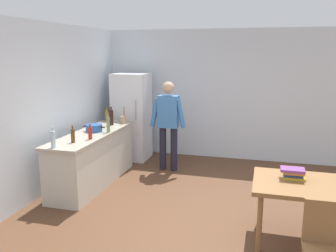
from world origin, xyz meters
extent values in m
plane|color=brown|center=(0.00, 0.00, 0.00)|extent=(14.00, 14.00, 0.00)
cube|color=silver|center=(0.00, 3.00, 1.35)|extent=(6.40, 0.12, 2.70)
cube|color=silver|center=(-2.60, 0.20, 1.35)|extent=(0.12, 5.60, 2.70)
cube|color=beige|center=(-2.00, 0.80, 0.43)|extent=(0.60, 2.12, 0.86)
cube|color=#B2A893|center=(-2.00, 0.80, 0.88)|extent=(0.64, 2.20, 0.04)
cube|color=white|center=(-1.90, 2.40, 0.90)|extent=(0.70, 0.64, 1.80)
cylinder|color=#B2B2B7|center=(-1.68, 2.06, 1.10)|extent=(0.02, 0.02, 0.40)
cylinder|color=#1E1E2D|center=(-1.06, 1.85, 0.42)|extent=(0.13, 0.13, 0.84)
cylinder|color=#1E1E2D|center=(-0.84, 1.85, 0.42)|extent=(0.13, 0.13, 0.84)
cube|color=#3D75B7|center=(-0.95, 1.85, 1.14)|extent=(0.38, 0.22, 0.60)
sphere|color=tan|center=(-0.95, 1.85, 1.59)|extent=(0.22, 0.22, 0.22)
cylinder|color=#3D75B7|center=(-1.20, 1.81, 1.12)|extent=(0.20, 0.09, 0.55)
cylinder|color=#3D75B7|center=(-0.70, 1.81, 1.12)|extent=(0.20, 0.09, 0.55)
cube|color=olive|center=(1.40, -0.30, 0.72)|extent=(1.40, 0.90, 0.05)
cylinder|color=olive|center=(0.80, -0.65, 0.35)|extent=(0.06, 0.06, 0.70)
cylinder|color=olive|center=(0.80, 0.05, 0.35)|extent=(0.06, 0.06, 0.70)
cube|color=olive|center=(1.40, -1.16, 0.70)|extent=(0.42, 0.04, 0.42)
cylinder|color=#285193|center=(-2.02, 0.92, 0.96)|extent=(0.28, 0.28, 0.12)
cube|color=black|center=(-2.19, 0.92, 0.98)|extent=(0.06, 0.03, 0.02)
cube|color=black|center=(-1.85, 0.92, 0.98)|extent=(0.06, 0.03, 0.02)
cylinder|color=tan|center=(-1.80, 1.70, 0.97)|extent=(0.11, 0.11, 0.14)
cylinder|color=olive|center=(-1.78, 1.71, 1.11)|extent=(0.02, 0.05, 0.22)
cylinder|color=olive|center=(-1.78, 1.69, 1.11)|extent=(0.02, 0.04, 0.22)
cylinder|color=#B22319|center=(-1.81, 0.40, 0.99)|extent=(0.06, 0.06, 0.18)
cylinder|color=#B22319|center=(-1.81, 0.40, 1.11)|extent=(0.02, 0.02, 0.06)
cylinder|color=#5B3314|center=(-1.97, 0.14, 1.00)|extent=(0.06, 0.06, 0.20)
cylinder|color=#5B3314|center=(-1.97, 0.14, 1.13)|extent=(0.02, 0.02, 0.06)
cylinder|color=gray|center=(-1.74, 0.91, 1.03)|extent=(0.06, 0.06, 0.26)
cylinder|color=gray|center=(-1.74, 0.91, 1.19)|extent=(0.02, 0.02, 0.06)
cylinder|color=#996619|center=(-2.18, 1.78, 1.01)|extent=(0.06, 0.06, 0.22)
cylinder|color=#996619|center=(-2.18, 1.78, 1.15)|extent=(0.03, 0.03, 0.06)
cylinder|color=silver|center=(-2.08, -0.20, 1.02)|extent=(0.07, 0.07, 0.24)
cylinder|color=silver|center=(-2.08, -0.20, 1.17)|extent=(0.03, 0.03, 0.06)
cylinder|color=black|center=(-1.95, 1.50, 1.04)|extent=(0.08, 0.08, 0.28)
cylinder|color=black|center=(-1.95, 1.50, 1.21)|extent=(0.03, 0.03, 0.06)
cube|color=gold|center=(1.17, -0.17, 0.77)|extent=(0.25, 0.19, 0.03)
cube|color=#284C8E|center=(1.16, -0.17, 0.80)|extent=(0.21, 0.14, 0.04)
cube|color=orange|center=(1.17, -0.18, 0.83)|extent=(0.23, 0.19, 0.03)
cube|color=#753D7F|center=(1.14, -0.21, 0.87)|extent=(0.28, 0.19, 0.03)
camera|label=1|loc=(0.79, -4.45, 2.24)|focal=37.88mm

